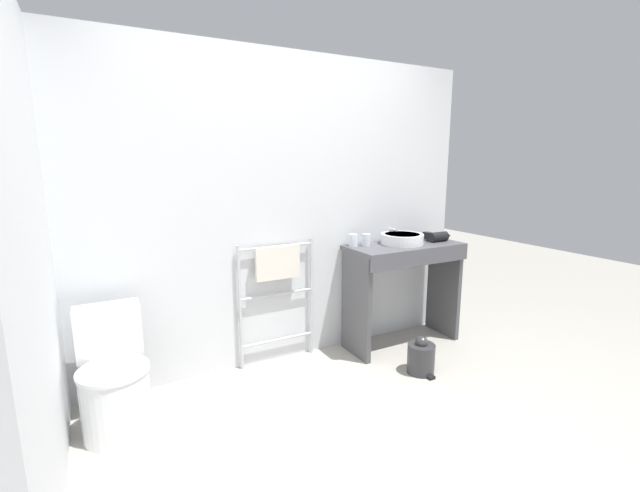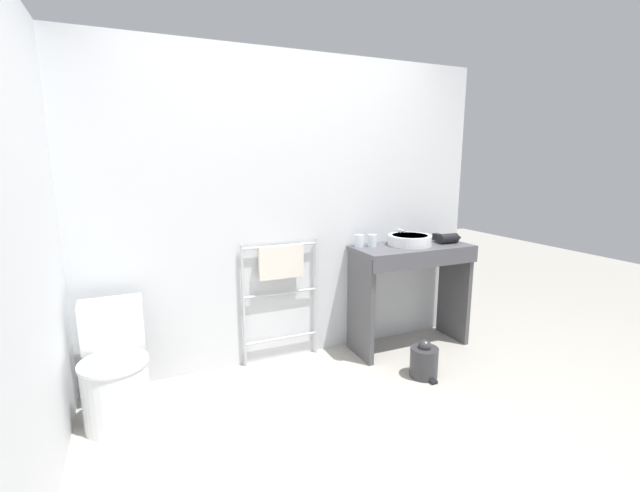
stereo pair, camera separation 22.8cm
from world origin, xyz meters
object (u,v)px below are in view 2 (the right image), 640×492
at_px(sink_basin, 410,240).
at_px(toilet, 115,374).
at_px(trash_bin, 424,361).
at_px(towel_radiator, 281,275).
at_px(cup_near_edge, 372,241).
at_px(cup_near_wall, 359,241).
at_px(hair_dryer, 448,238).

bearing_deg(sink_basin, toilet, -175.57).
xyz_separation_m(toilet, sink_basin, (2.26, 0.17, 0.63)).
bearing_deg(trash_bin, towel_radiator, 141.94).
relative_size(toilet, cup_near_edge, 7.22).
bearing_deg(cup_near_wall, hair_dryer, -12.34).
xyz_separation_m(toilet, cup_near_edge, (1.94, 0.25, 0.64)).
bearing_deg(hair_dryer, trash_bin, -140.37).
relative_size(cup_near_wall, hair_dryer, 0.44).
bearing_deg(trash_bin, toilet, 170.49).
bearing_deg(trash_bin, cup_near_edge, 100.70).
bearing_deg(cup_near_edge, sink_basin, -12.70).
distance_m(cup_near_edge, trash_bin, 1.01).
height_order(sink_basin, cup_near_edge, cup_near_edge).
relative_size(cup_near_wall, trash_bin, 0.35).
xyz_separation_m(towel_radiator, sink_basin, (1.07, -0.16, 0.22)).
distance_m(towel_radiator, hair_dryer, 1.46).
bearing_deg(toilet, cup_near_edge, 7.21).
distance_m(towel_radiator, cup_near_wall, 0.70).
distance_m(cup_near_wall, trash_bin, 1.05).
relative_size(towel_radiator, sink_basin, 2.70).
relative_size(sink_basin, trash_bin, 1.24).
height_order(cup_near_wall, trash_bin, cup_near_wall).
xyz_separation_m(towel_radiator, cup_near_edge, (0.75, -0.09, 0.23)).
bearing_deg(towel_radiator, trash_bin, -38.06).
bearing_deg(sink_basin, cup_near_wall, 164.79).
relative_size(toilet, trash_bin, 2.49).
xyz_separation_m(sink_basin, trash_bin, (-0.20, -0.52, -0.81)).
xyz_separation_m(cup_near_edge, trash_bin, (0.11, -0.59, -0.81)).
xyz_separation_m(hair_dryer, trash_bin, (-0.56, -0.46, -0.80)).
distance_m(towel_radiator, cup_near_edge, 0.79).
bearing_deg(sink_basin, trash_bin, -111.41).
bearing_deg(towel_radiator, sink_basin, -8.46).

